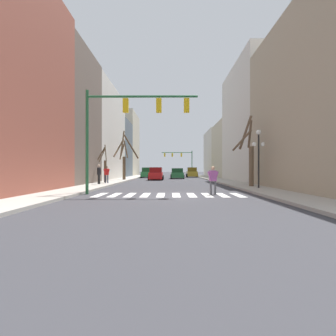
# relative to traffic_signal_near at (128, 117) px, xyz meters

# --- Properties ---
(ground_plane) EXTENTS (240.00, 240.00, 0.00)m
(ground_plane) POSITION_rel_traffic_signal_near_xyz_m (2.45, -0.89, -4.68)
(ground_plane) COLOR #38383D
(sidewalk_left) EXTENTS (2.44, 90.00, 0.15)m
(sidewalk_left) POSITION_rel_traffic_signal_near_xyz_m (-3.96, -0.89, -4.61)
(sidewalk_left) COLOR #ADA89E
(sidewalk_left) RESTS_ON ground_plane
(sidewalk_right) EXTENTS (2.44, 90.00, 0.15)m
(sidewalk_right) POSITION_rel_traffic_signal_near_xyz_m (8.85, -0.89, -4.61)
(sidewalk_right) COLOR #ADA89E
(sidewalk_right) RESTS_ON ground_plane
(building_row_left) EXTENTS (6.00, 55.92, 13.91)m
(building_row_left) POSITION_rel_traffic_signal_near_xyz_m (-8.18, 20.82, 1.80)
(building_row_left) COLOR #934C3D
(building_row_left) RESTS_ON ground_plane
(building_row_right) EXTENTS (6.00, 50.77, 13.88)m
(building_row_right) POSITION_rel_traffic_signal_near_xyz_m (13.07, 16.88, 1.13)
(building_row_right) COLOR tan
(building_row_right) RESTS_ON ground_plane
(crosswalk_stripes) EXTENTS (8.55, 2.60, 0.01)m
(crosswalk_stripes) POSITION_rel_traffic_signal_near_xyz_m (2.45, -0.42, -4.68)
(crosswalk_stripes) COLOR white
(crosswalk_stripes) RESTS_ON ground_plane
(traffic_signal_near) EXTENTS (6.78, 0.28, 6.31)m
(traffic_signal_near) POSITION_rel_traffic_signal_near_xyz_m (0.00, 0.00, 0.00)
(traffic_signal_near) COLOR #236038
(traffic_signal_near) RESTS_ON ground_plane
(traffic_signal_far) EXTENTS (6.93, 0.28, 5.65)m
(traffic_signal_far) POSITION_rel_traffic_signal_near_xyz_m (4.73, 43.35, -0.48)
(traffic_signal_far) COLOR #236038
(traffic_signal_far) RESTS_ON ground_plane
(street_lamp_right_corner) EXTENTS (0.95, 0.36, 4.25)m
(street_lamp_right_corner) POSITION_rel_traffic_signal_near_xyz_m (9.00, 3.42, -1.52)
(street_lamp_right_corner) COLOR black
(street_lamp_right_corner) RESTS_ON sidewalk_right
(car_parked_right_far) EXTENTS (2.15, 4.19, 1.63)m
(car_parked_right_far) POSITION_rel_traffic_signal_near_xyz_m (3.61, 25.73, -3.92)
(car_parked_right_far) COLOR #236B38
(car_parked_right_far) RESTS_ON ground_plane
(car_driving_toward_lane) EXTENTS (2.13, 4.44, 1.78)m
(car_driving_toward_lane) POSITION_rel_traffic_signal_near_xyz_m (-1.55, 30.54, -3.86)
(car_driving_toward_lane) COLOR #236B38
(car_driving_toward_lane) RESTS_ON ground_plane
(car_parked_right_mid) EXTENTS (2.04, 4.28, 1.81)m
(car_parked_right_mid) POSITION_rel_traffic_signal_near_xyz_m (6.49, 32.79, -3.85)
(car_parked_right_mid) COLOR #A38423
(car_parked_right_mid) RESTS_ON ground_plane
(car_parked_left_far) EXTENTS (2.06, 4.77, 1.75)m
(car_parked_left_far) POSITION_rel_traffic_signal_near_xyz_m (0.53, 20.74, -3.87)
(car_parked_left_far) COLOR red
(car_parked_left_far) RESTS_ON ground_plane
(pedestrian_waiting_at_curb) EXTENTS (0.71, 0.33, 1.67)m
(pedestrian_waiting_at_curb) POSITION_rel_traffic_signal_near_xyz_m (-3.73, 9.85, -3.54)
(pedestrian_waiting_at_curb) COLOR #282D47
(pedestrian_waiting_at_curb) RESTS_ON sidewalk_left
(pedestrian_crossing_street) EXTENTS (0.73, 0.32, 1.70)m
(pedestrian_crossing_street) POSITION_rel_traffic_signal_near_xyz_m (5.12, -0.03, -3.68)
(pedestrian_crossing_street) COLOR #4C4C51
(pedestrian_crossing_street) RESTS_ON ground_plane
(pedestrian_on_left_sidewalk) EXTENTS (0.52, 0.68, 1.78)m
(pedestrian_on_left_sidewalk) POSITION_rel_traffic_signal_near_xyz_m (-4.00, 8.12, -3.48)
(pedestrian_on_left_sidewalk) COLOR black
(pedestrian_on_left_sidewalk) RESTS_ON sidewalk_left
(street_tree_right_near) EXTENTS (1.28, 1.71, 3.91)m
(street_tree_right_near) POSITION_rel_traffic_signal_near_xyz_m (-4.33, 11.41, -2.88)
(street_tree_right_near) COLOR brown
(street_tree_right_near) RESTS_ON sidewalk_left
(street_tree_left_near) EXTENTS (1.70, 1.21, 5.73)m
(street_tree_left_near) POSITION_rel_traffic_signal_near_xyz_m (8.95, 5.48, -2.04)
(street_tree_left_near) COLOR brown
(street_tree_left_near) RESTS_ON sidewalk_right
(street_tree_left_far) EXTENTS (2.89, 3.86, 6.37)m
(street_tree_left_far) POSITION_rel_traffic_signal_near_xyz_m (-3.46, 18.20, -1.56)
(street_tree_left_far) COLOR brown
(street_tree_left_far) RESTS_ON sidewalk_left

